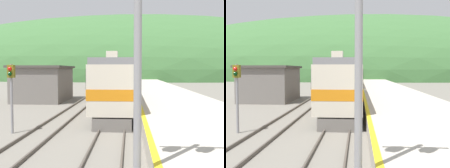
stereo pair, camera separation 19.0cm
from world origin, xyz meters
The scene contains 10 objects.
track_main centered at (0.00, 70.00, 0.08)m, with size 1.52×180.00×0.16m.
track_siding centered at (-3.82, 70.00, 0.08)m, with size 1.52×180.00×0.16m.
platform centered at (5.22, 50.00, 0.46)m, with size 7.06×140.00×0.93m.
distant_hills centered at (0.00, 122.52, 0.00)m, with size 231.56×104.20×55.90m.
station_shed centered at (-8.92, 26.35, 2.03)m, with size 5.80×7.49×4.03m.
express_train_lead_car centered at (0.00, 20.76, 2.34)m, with size 2.97×19.06×4.63m.
carriage_second centered at (0.00, 42.48, 2.32)m, with size 2.96×22.17×4.27m.
carriage_third centered at (0.00, 65.54, 2.32)m, with size 2.96×22.17×4.27m.
carriage_fourth centered at (0.00, 88.59, 2.32)m, with size 2.96×22.17×4.27m.
signal_post_siding centered at (-5.56, 10.88, 2.79)m, with size 0.36×0.42×3.89m.
Camera 2 is at (1.21, -3.22, 3.56)m, focal length 42.00 mm.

